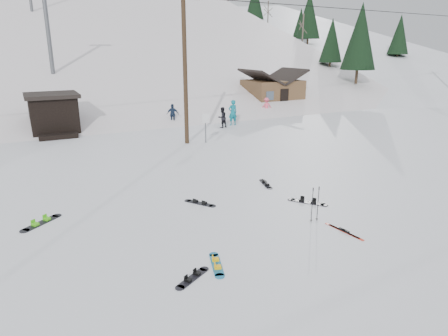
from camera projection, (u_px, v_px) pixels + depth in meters
name	position (u px, v px, depth m)	size (l,w,h in m)	color
ground	(300.00, 245.00, 12.12)	(200.00, 200.00, 0.00)	white
ski_slope	(78.00, 165.00, 62.41)	(60.00, 75.00, 45.00)	white
ridge_right	(295.00, 141.00, 74.49)	(34.00, 85.00, 36.00)	white
treeline_right	(319.00, 85.00, 63.60)	(20.00, 60.00, 10.00)	black
treeline_crest	(51.00, 75.00, 85.30)	(50.00, 6.00, 10.00)	black
utility_pole	(185.00, 66.00, 23.54)	(2.00, 0.26, 9.00)	#3A2819
trail_sign	(206.00, 123.00, 24.66)	(0.50, 0.09, 1.85)	#595B60
lift_hut	(54.00, 114.00, 27.35)	(3.40, 4.10, 2.75)	black
lift_tower_near	(47.00, 21.00, 33.61)	(2.20, 0.36, 8.00)	#595B60
cabin	(272.00, 93.00, 38.67)	(5.39, 4.40, 3.77)	brown
hero_snowboard	(217.00, 264.00, 10.97)	(0.61, 1.36, 0.10)	#1976A8
hero_skis	(344.00, 231.00, 12.95)	(0.26, 1.54, 0.08)	#B32512
ski_poles	(315.00, 204.00, 13.56)	(0.34, 0.09, 1.24)	black
board_scatter_a	(193.00, 278.00, 10.34)	(1.14, 0.76, 0.09)	black
board_scatter_b	(200.00, 203.00, 15.28)	(0.88, 1.19, 0.10)	black
board_scatter_c	(41.00, 222.00, 13.57)	(1.37, 1.14, 0.12)	black
board_scatter_d	(308.00, 202.00, 15.39)	(1.07, 1.32, 0.11)	black
board_scatter_f	(266.00, 184.00, 17.42)	(0.54, 1.32, 0.09)	black
skier_teal	(233.00, 113.00, 30.34)	(0.70, 0.46, 1.93)	#0C6F80
skier_dark	(222.00, 117.00, 29.46)	(0.74, 0.58, 1.52)	black
skier_pink	(266.00, 106.00, 35.22)	(0.96, 0.55, 1.49)	#F05471
skier_navy	(173.00, 114.00, 30.62)	(0.93, 0.39, 1.59)	#192840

